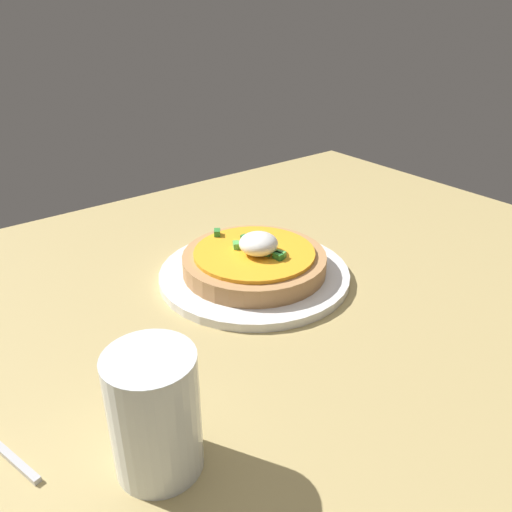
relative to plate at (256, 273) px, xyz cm
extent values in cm
cube|color=tan|center=(0.27, 7.75, -2.15)|extent=(102.96, 89.20, 3.19)
cylinder|color=white|center=(0.00, 0.00, 0.00)|extent=(24.50, 24.50, 1.10)
cylinder|color=tan|center=(0.00, 0.00, 1.72)|extent=(18.39, 18.39, 2.34)
cylinder|color=#F9A323|center=(0.00, 0.00, 3.13)|extent=(15.45, 15.45, 0.48)
ellipsoid|color=white|center=(-0.18, 0.86, 4.72)|extent=(4.89, 4.89, 2.70)
cube|color=green|center=(0.14, -1.60, 3.77)|extent=(1.23, 1.49, 0.80)
cube|color=#56AD4A|center=(-1.19, 3.38, 3.77)|extent=(1.23, 1.49, 0.80)
cube|color=#358639|center=(-0.58, -2.94, 3.77)|extent=(0.99, 1.39, 0.80)
cube|color=#328436|center=(1.34, -6.81, 3.77)|extent=(1.39, 1.51, 0.80)
cube|color=green|center=(-1.28, 0.27, 3.77)|extent=(1.35, 1.51, 0.80)
cube|color=#54B04D|center=(1.56, -2.11, 3.77)|extent=(1.31, 1.51, 0.80)
cube|color=#2C7B30|center=(-0.69, 3.56, 3.77)|extent=(0.88, 1.33, 0.80)
cube|color=#2D8337|center=(-0.41, 1.81, 3.77)|extent=(1.50, 1.43, 0.80)
cylinder|color=silver|center=(24.20, 18.88, 4.67)|extent=(6.86, 6.86, 10.45)
cylinder|color=#C67D1F|center=(24.20, 18.88, 3.95)|extent=(6.03, 6.03, 8.21)
cube|color=#B7B7BC|center=(33.48, 11.04, -0.30)|extent=(2.71, 7.99, 0.50)
camera|label=1|loc=(35.78, 46.04, 32.47)|focal=36.04mm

